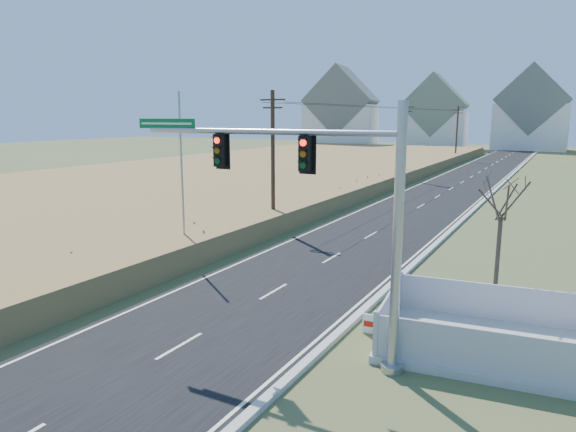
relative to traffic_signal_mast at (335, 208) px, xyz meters
The scene contains 15 objects.
ground 6.59m from the traffic_signal_mast, behind, with size 260.00×260.00×0.00m, color #465B2C.
road 50.63m from the traffic_signal_mast, 95.23° to the left, with size 8.00×180.00×0.06m, color black.
curb 50.41m from the traffic_signal_mast, 90.51° to the left, with size 0.30×180.00×0.18m, color #B2AFA8.
reed_marsh 49.50m from the traffic_signal_mast, 125.42° to the left, with size 38.00×110.00×1.30m, color olive.
utility_pole_near 18.82m from the traffic_signal_mast, 126.12° to the left, with size 1.80×0.26×9.00m.
utility_pole_mid 46.54m from the traffic_signal_mast, 103.79° to the left, with size 1.80×0.26×9.00m.
utility_pole_far 76.01m from the traffic_signal_mast, 98.39° to the left, with size 1.80×0.26×9.00m.
condo_nw 108.92m from the traffic_signal_mast, 113.03° to the left, with size 17.69×13.38×19.05m.
condo_nnw 110.55m from the traffic_signal_mast, 101.79° to the left, with size 14.93×11.17×17.03m.
condo_n 112.27m from the traffic_signal_mast, 91.32° to the left, with size 15.27×10.20×18.54m.
traffic_signal_mast is the anchor object (origin of this frame).
fence_enclosure 6.73m from the traffic_signal_mast, 33.40° to the left, with size 7.28×5.40×1.55m.
open_sign 4.90m from the traffic_signal_mast, 78.59° to the left, with size 0.56×0.13×0.69m.
flagpole 13.33m from the traffic_signal_mast, 149.88° to the left, with size 0.39×0.39×8.58m.
bare_tree 7.77m from the traffic_signal_mast, 60.39° to the left, with size 2.09×2.09×5.54m.
Camera 1 is at (10.55, -13.85, 7.36)m, focal length 32.00 mm.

